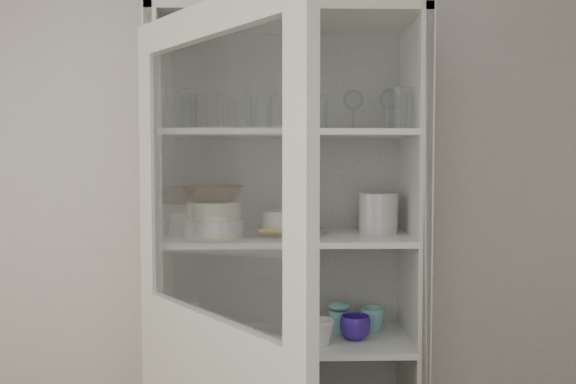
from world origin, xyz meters
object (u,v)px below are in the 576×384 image
(glass_platter, at_px, (281,232))
(white_ramekin, at_px, (281,219))
(goblet_0, at_px, (184,113))
(cream_bowl, at_px, (214,210))
(mug_teal, at_px, (372,319))
(terracotta_bowl, at_px, (214,194))
(mug_blue, at_px, (355,328))
(plate_stack_back, at_px, (198,221))
(pantry_cabinet, at_px, (288,313))
(grey_bowl_stack, at_px, (378,213))
(teal_jar, at_px, (339,319))
(yellow_trivet, at_px, (281,228))
(goblet_2, at_px, (353,109))
(measuring_cups, at_px, (225,339))
(mug_white, at_px, (321,332))
(white_canister, at_px, (184,317))
(plate_stack_front, at_px, (214,228))
(goblet_3, at_px, (390,109))
(goblet_1, at_px, (298,113))

(glass_platter, bearing_deg, white_ramekin, 0.00)
(goblet_0, distance_m, cream_bowl, 0.42)
(mug_teal, bearing_deg, terracotta_bowl, -178.82)
(mug_blue, bearing_deg, cream_bowl, 179.31)
(plate_stack_back, xyz_separation_m, terracotta_bowl, (0.08, -0.18, 0.12))
(pantry_cabinet, relative_size, glass_platter, 5.88)
(grey_bowl_stack, height_order, teal_jar, grey_bowl_stack)
(goblet_0, bearing_deg, grey_bowl_stack, -4.37)
(yellow_trivet, bearing_deg, glass_platter, 0.00)
(goblet_2, height_order, measuring_cups, goblet_2)
(pantry_cabinet, xyz_separation_m, goblet_0, (-0.41, 0.02, 0.80))
(goblet_0, xyz_separation_m, grey_bowl_stack, (0.76, -0.06, -0.39))
(mug_blue, height_order, mug_white, mug_white)
(cream_bowl, xyz_separation_m, terracotta_bowl, (0.00, 0.00, 0.06))
(goblet_2, height_order, white_canister, goblet_2)
(pantry_cabinet, height_order, mug_blue, pantry_cabinet)
(goblet_2, bearing_deg, pantry_cabinet, -170.54)
(grey_bowl_stack, bearing_deg, plate_stack_front, -171.79)
(glass_platter, distance_m, mug_blue, 0.46)
(terracotta_bowl, bearing_deg, white_canister, 139.16)
(cream_bowl, bearing_deg, glass_platter, 14.73)
(pantry_cabinet, bearing_deg, yellow_trivet, -113.81)
(yellow_trivet, bearing_deg, mug_white, -34.44)
(goblet_0, xyz_separation_m, white_ramekin, (0.38, -0.08, -0.41))
(goblet_3, xyz_separation_m, measuring_cups, (-0.65, -0.20, -0.88))
(terracotta_bowl, bearing_deg, grey_bowl_stack, 8.21)
(cream_bowl, xyz_separation_m, white_ramekin, (0.25, 0.07, -0.04))
(terracotta_bowl, bearing_deg, yellow_trivet, 14.73)
(pantry_cabinet, xyz_separation_m, glass_platter, (-0.03, -0.06, 0.33))
(grey_bowl_stack, bearing_deg, goblet_0, 175.63)
(cream_bowl, relative_size, mug_white, 2.03)
(white_ramekin, relative_size, mug_teal, 1.35)
(yellow_trivet, bearing_deg, plate_stack_front, -165.27)
(plate_stack_back, bearing_deg, measuring_cups, -58.94)
(measuring_cups, bearing_deg, terracotta_bowl, 148.01)
(white_canister, bearing_deg, mug_blue, -7.73)
(pantry_cabinet, relative_size, mug_white, 20.67)
(pantry_cabinet, xyz_separation_m, grey_bowl_stack, (0.35, -0.04, 0.40))
(yellow_trivet, bearing_deg, goblet_1, 54.23)
(mug_teal, bearing_deg, goblet_2, 141.45)
(goblet_0, relative_size, terracotta_bowl, 0.62)
(yellow_trivet, height_order, mug_blue, yellow_trivet)
(measuring_cups, bearing_deg, cream_bowl, 148.01)
(mug_blue, bearing_deg, white_ramekin, 168.08)
(plate_stack_back, relative_size, mug_blue, 1.98)
(measuring_cups, bearing_deg, goblet_3, 16.75)
(cream_bowl, height_order, mug_teal, cream_bowl)
(goblet_2, relative_size, grey_bowl_stack, 1.16)
(goblet_1, bearing_deg, teal_jar, -13.07)
(goblet_0, xyz_separation_m, mug_white, (0.53, -0.19, -0.83))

